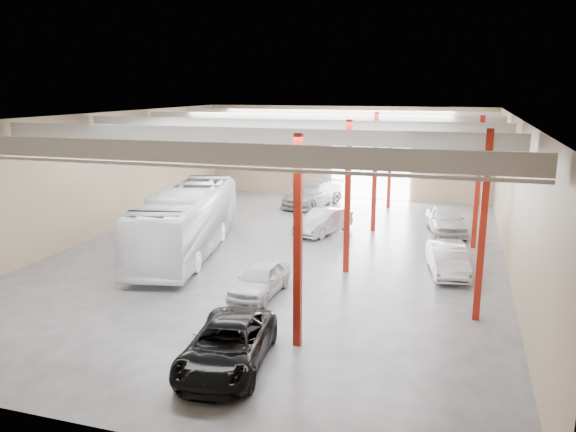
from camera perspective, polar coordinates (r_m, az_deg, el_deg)
The scene contains 8 objects.
depot_shell at distance 28.57m, azimuth -0.12°, elevation 6.10°, with size 22.12×32.12×7.06m.
coach_bus at distance 29.28m, azimuth -10.23°, elevation -0.49°, with size 2.82×12.07×3.36m, color white.
black_sedan at distance 17.64m, azimuth -6.19°, elevation -12.93°, with size 2.32×5.02×1.40m, color black.
car_row_a at distance 23.26m, azimuth -2.85°, elevation -6.42°, with size 1.59×3.95×1.35m, color silver.
car_row_b at distance 32.88m, azimuth 3.61°, elevation -0.56°, with size 1.52×4.37×1.44m, color #A2A3A6.
car_row_c at distance 40.60m, azimuth 2.53°, elevation 2.22°, with size 2.34×5.77×1.67m, color gray.
car_right_near at distance 26.79m, azimuth 15.90°, elevation -4.21°, with size 1.50×4.29×1.41m, color silver.
car_right_far at distance 34.22m, azimuth 15.75°, elevation -0.36°, with size 1.88×4.66×1.59m, color silver.
Camera 1 is at (8.65, -26.58, 8.37)m, focal length 35.00 mm.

